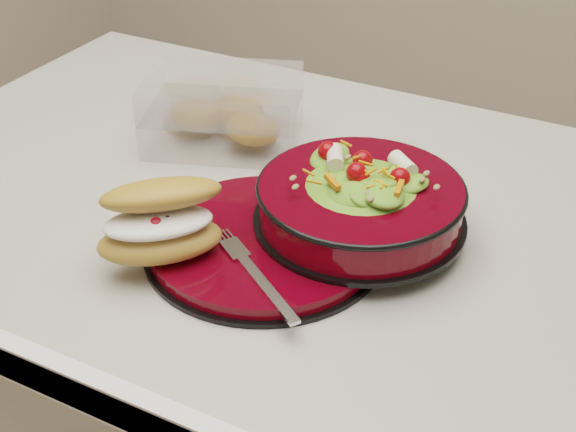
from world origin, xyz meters
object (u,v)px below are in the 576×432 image
at_px(salad_bowl, 361,195).
at_px(fork, 257,276).
at_px(pastry_box, 224,112).
at_px(dinner_plate, 265,242).
at_px(croissant, 162,222).

bearing_deg(salad_bowl, fork, -110.25).
distance_m(salad_bowl, fork, 0.16).
distance_m(salad_bowl, pastry_box, 0.30).
relative_size(salad_bowl, fork, 1.75).
distance_m(dinner_plate, fork, 0.08).
xyz_separation_m(croissant, fork, (0.11, 0.01, -0.04)).
bearing_deg(dinner_plate, salad_bowl, 41.61).
bearing_deg(pastry_box, salad_bowl, -46.64).
bearing_deg(salad_bowl, pastry_box, 153.22).
bearing_deg(salad_bowl, dinner_plate, -138.39).
bearing_deg(fork, pastry_box, 71.24).
bearing_deg(croissant, dinner_plate, 1.96).
xyz_separation_m(salad_bowl, pastry_box, (-0.26, 0.13, -0.01)).
bearing_deg(fork, dinner_plate, 57.37).
distance_m(dinner_plate, pastry_box, 0.28).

